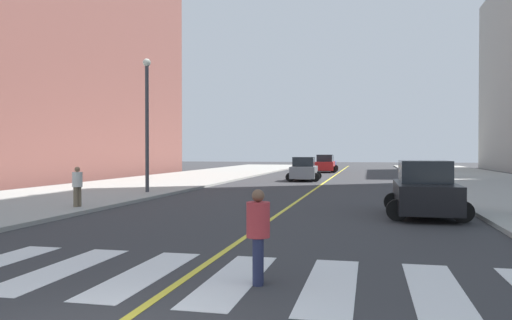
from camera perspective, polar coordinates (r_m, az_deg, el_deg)
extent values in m
cube|color=#9E9B93|center=(29.62, -19.12, -3.57)|extent=(10.00, 120.00, 0.15)
cube|color=silver|center=(11.18, -20.99, -11.40)|extent=(0.90, 4.00, 0.01)
cube|color=silver|center=(10.32, -12.44, -12.41)|extent=(0.90, 4.00, 0.01)
cube|color=silver|center=(9.71, -2.52, -13.24)|extent=(0.90, 4.00, 0.01)
cube|color=silver|center=(9.42, 8.43, -13.71)|extent=(0.90, 4.00, 0.01)
cube|color=silver|center=(9.46, 19.69, -13.68)|extent=(0.90, 4.00, 0.01)
cube|color=yellow|center=(45.28, 8.40, -2.07)|extent=(0.16, 80.00, 0.01)
cube|color=brown|center=(52.01, -23.37, 11.17)|extent=(16.00, 32.00, 23.34)
cube|color=slate|center=(41.47, 5.45, -1.36)|extent=(2.15, 4.43, 0.93)
cube|color=#1E2328|center=(41.19, 5.42, -0.21)|extent=(1.75, 2.24, 0.79)
cylinder|color=black|center=(42.76, 6.94, -1.77)|extent=(0.71, 0.26, 0.70)
cylinder|color=black|center=(42.93, 4.26, -1.76)|extent=(0.71, 0.26, 0.70)
cylinder|color=black|center=(40.07, 6.72, -1.96)|extent=(0.71, 0.26, 0.70)
cylinder|color=black|center=(40.25, 3.86, -1.94)|extent=(0.71, 0.26, 0.70)
cube|color=red|center=(58.44, 7.81, -0.66)|extent=(2.12, 4.58, 0.98)
cube|color=#1E2328|center=(58.15, 7.79, 0.20)|extent=(1.76, 2.30, 0.82)
cylinder|color=black|center=(59.80, 8.91, -0.98)|extent=(0.74, 0.25, 0.74)
cylinder|color=black|center=(59.95, 6.90, -0.98)|extent=(0.74, 0.25, 0.74)
cylinder|color=black|center=(56.98, 8.76, -1.08)|extent=(0.74, 0.25, 0.74)
cylinder|color=black|center=(57.14, 6.65, -1.07)|extent=(0.74, 0.25, 0.74)
cube|color=#2D479E|center=(63.91, 7.96, -0.56)|extent=(2.09, 4.33, 0.91)
cube|color=#1E2328|center=(63.64, 7.94, 0.17)|extent=(1.70, 2.19, 0.77)
cylinder|color=black|center=(65.13, 8.96, -0.85)|extent=(0.70, 0.25, 0.69)
cylinder|color=black|center=(65.36, 7.24, -0.84)|extent=(0.70, 0.25, 0.69)
cylinder|color=black|center=(62.50, 8.71, -0.92)|extent=(0.70, 0.25, 0.69)
cylinder|color=black|center=(62.74, 6.92, -0.91)|extent=(0.70, 0.25, 0.69)
cube|color=black|center=(19.57, 18.53, -3.88)|extent=(2.08, 4.60, 0.98)
cube|color=#1E2328|center=(19.79, 18.46, -1.26)|extent=(1.75, 2.30, 0.83)
cylinder|color=black|center=(18.11, 15.62, -5.47)|extent=(0.74, 0.24, 0.74)
cylinder|color=black|center=(18.34, 22.28, -5.42)|extent=(0.74, 0.24, 0.74)
cylinder|color=black|center=(20.94, 15.23, -4.60)|extent=(0.74, 0.24, 0.74)
cylinder|color=black|center=(21.14, 21.00, -4.58)|extent=(0.74, 0.24, 0.74)
cylinder|color=#232847|center=(9.34, 0.27, -11.18)|extent=(0.19, 0.19, 0.85)
cylinder|color=#232847|center=(9.17, 0.21, -11.42)|extent=(0.19, 0.19, 0.85)
cylinder|color=#B23338|center=(9.13, 0.24, -6.75)|extent=(0.42, 0.42, 0.64)
sphere|color=brown|center=(9.08, 0.24, -4.04)|extent=(0.23, 0.23, 0.23)
cylinder|color=brown|center=(21.73, -19.67, -3.94)|extent=(0.18, 0.18, 0.81)
cylinder|color=brown|center=(21.84, -19.33, -3.92)|extent=(0.18, 0.18, 0.81)
cylinder|color=beige|center=(21.73, -19.51, -2.08)|extent=(0.40, 0.40, 0.60)
sphere|color=#936B4C|center=(21.72, -19.52, -1.00)|extent=(0.22, 0.22, 0.22)
cylinder|color=#38383D|center=(28.57, -12.20, 3.47)|extent=(0.20, 0.20, 7.00)
sphere|color=silver|center=(28.96, -12.22, 10.70)|extent=(0.44, 0.44, 0.44)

